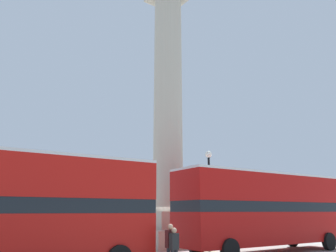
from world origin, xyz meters
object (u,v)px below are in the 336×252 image
bus_a (264,208)px  equestrian_statue (207,219)px  street_lamp (210,191)px  pedestrian_near_lamp (170,244)px  bus_b (13,206)px  monument_column (168,128)px  pedestrian_by_plinth (174,247)px

bus_a → equestrian_statue: (6.52, 11.93, -0.93)m
street_lamp → pedestrian_near_lamp: (-6.24, -4.32, -2.45)m
bus_b → equestrian_statue: (19.80, 11.22, -0.92)m
monument_column → bus_a: (2.29, -6.28, -5.73)m
equestrian_statue → street_lamp: 12.30m
monument_column → pedestrian_near_lamp: 11.90m
bus_a → pedestrian_by_plinth: bus_a is taller
bus_b → monument_column: bearing=31.1°
monument_column → bus_a: 8.80m
bus_a → bus_b: bearing=-179.6°
bus_b → bus_a: bearing=1.2°
monument_column → pedestrian_near_lamp: size_ratio=12.15×
monument_column → pedestrian_near_lamp: bearing=-125.4°
monument_column → equestrian_statue: (8.81, 5.65, -6.66)m
street_lamp → pedestrian_near_lamp: street_lamp is taller
bus_b → street_lamp: (11.73, 2.14, 1.03)m
pedestrian_near_lamp → pedestrian_by_plinth: bearing=76.4°
bus_b → pedestrian_by_plinth: size_ratio=6.70×
monument_column → street_lamp: monument_column is taller
bus_a → pedestrian_near_lamp: bearing=-165.8°
equestrian_statue → pedestrian_near_lamp: (-14.31, -13.40, -0.50)m
bus_a → equestrian_statue: 13.63m
pedestrian_by_plinth → bus_b: bearing=142.6°
equestrian_statue → street_lamp: (-8.07, -9.08, 1.94)m
monument_column → bus_b: 13.60m
monument_column → bus_b: monument_column is taller
pedestrian_near_lamp → bus_b: bearing=-36.2°
bus_b → street_lamp: bearing=14.6°
bus_a → pedestrian_by_plinth: 8.12m
street_lamp → pedestrian_by_plinth: 8.14m
monument_column → pedestrian_by_plinth: bearing=-124.5°
bus_a → equestrian_statue: bearing=64.8°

